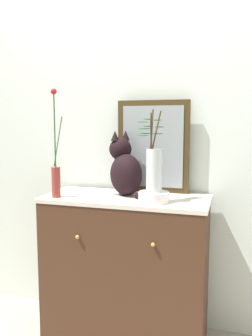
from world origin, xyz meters
TOP-DOWN VIEW (x-y plane):
  - wall_back at (0.00, 0.30)m, footprint 4.40×0.08m
  - sideboard at (0.00, -0.00)m, footprint 1.02×0.47m
  - mirror_leaning at (0.12, 0.20)m, footprint 0.48×0.03m
  - cat_sitting at (-0.02, 0.06)m, footprint 0.38×0.35m
  - vase_slim_green at (-0.41, -0.14)m, footprint 0.08×0.05m
  - bowl_porcelain at (0.20, -0.09)m, footprint 0.18×0.18m
  - vase_glass_clear at (0.19, -0.09)m, footprint 0.15×0.15m

SIDE VIEW (x-z plane):
  - sideboard at x=0.00m, z-range 0.00..0.94m
  - bowl_porcelain at x=0.20m, z-range 0.94..1.00m
  - vase_slim_green at x=-0.41m, z-range 0.76..1.42m
  - cat_sitting at x=-0.02m, z-range 0.90..1.31m
  - vase_glass_clear at x=0.19m, z-range 0.91..1.38m
  - mirror_leaning at x=0.12m, z-range 0.94..1.54m
  - wall_back at x=0.00m, z-range 0.00..2.60m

